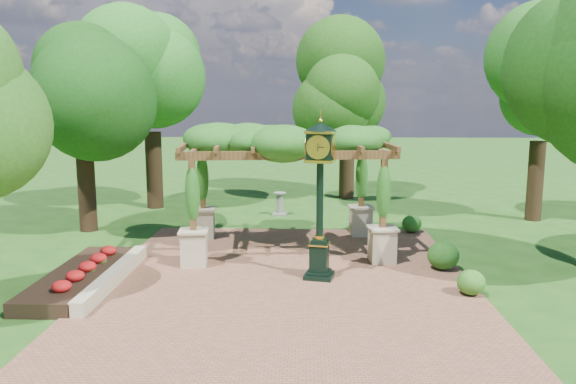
{
  "coord_description": "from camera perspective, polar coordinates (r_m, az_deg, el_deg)",
  "views": [
    {
      "loc": [
        0.54,
        -13.76,
        4.88
      ],
      "look_at": [
        0.0,
        2.5,
        2.2
      ],
      "focal_mm": 35.0,
      "sensor_mm": 36.0,
      "label": 1
    }
  ],
  "objects": [
    {
      "name": "tree_west_far",
      "position": [
        25.99,
        -13.81,
        11.78
      ],
      "size": [
        4.33,
        4.33,
        8.91
      ],
      "color": "black",
      "rests_on": "ground"
    },
    {
      "name": "tree_north",
      "position": [
        27.92,
        6.12,
        10.79
      ],
      "size": [
        4.46,
        4.46,
        8.18
      ],
      "color": "#362315",
      "rests_on": "ground"
    },
    {
      "name": "shrub_back",
      "position": [
        21.22,
        12.46,
        -3.17
      ],
      "size": [
        0.74,
        0.74,
        0.64
      ],
      "primitive_type": "ellipsoid",
      "rotation": [
        0.0,
        0.0,
        -0.04
      ],
      "color": "#23601B",
      "rests_on": "brick_plaza"
    },
    {
      "name": "ground",
      "position": [
        14.61,
        -0.33,
        -10.16
      ],
      "size": [
        120.0,
        120.0,
        0.0
      ],
      "primitive_type": "plane",
      "color": "#1E4714",
      "rests_on": "ground"
    },
    {
      "name": "flower_bed",
      "position": [
        16.19,
        -20.32,
        -8.13
      ],
      "size": [
        1.5,
        5.0,
        0.36
      ],
      "primitive_type": "cube",
      "color": "red",
      "rests_on": "ground"
    },
    {
      "name": "tree_east_far",
      "position": [
        24.7,
        24.46,
        10.51
      ],
      "size": [
        4.0,
        4.0,
        8.35
      ],
      "color": "#332213",
      "rests_on": "ground"
    },
    {
      "name": "border_wall",
      "position": [
        15.87,
        -17.28,
        -8.24
      ],
      "size": [
        0.35,
        5.0,
        0.4
      ],
      "primitive_type": "cube",
      "color": "#C6B793",
      "rests_on": "ground"
    },
    {
      "name": "shrub_mid",
      "position": [
        16.86,
        15.49,
        -6.24
      ],
      "size": [
        0.95,
        0.95,
        0.81
      ],
      "primitive_type": "ellipsoid",
      "rotation": [
        0.0,
        0.0,
        0.06
      ],
      "color": "#1D4C15",
      "rests_on": "brick_plaza"
    },
    {
      "name": "tree_west_near",
      "position": [
        22.02,
        -20.37,
        11.0
      ],
      "size": [
        3.94,
        3.94,
        8.36
      ],
      "color": "#301D13",
      "rests_on": "ground"
    },
    {
      "name": "pergola",
      "position": [
        17.98,
        -0.25,
        4.54
      ],
      "size": [
        6.89,
        4.71,
        4.11
      ],
      "rotation": [
        0.0,
        0.0,
        0.1
      ],
      "color": "#BDB08C",
      "rests_on": "brick_plaza"
    },
    {
      "name": "pedestal_clock",
      "position": [
        15.07,
        3.27,
        0.67
      ],
      "size": [
        1.01,
        1.01,
        4.36
      ],
      "rotation": [
        0.0,
        0.0,
        -0.2
      ],
      "color": "black",
      "rests_on": "brick_plaza"
    },
    {
      "name": "brick_plaza",
      "position": [
        15.55,
        -0.18,
        -8.86
      ],
      "size": [
        10.0,
        12.0,
        0.04
      ],
      "primitive_type": "cube",
      "color": "brown",
      "rests_on": "ground"
    },
    {
      "name": "shrub_front",
      "position": [
        14.96,
        18.11,
        -8.72
      ],
      "size": [
        0.91,
        0.91,
        0.64
      ],
      "primitive_type": "ellipsoid",
      "rotation": [
        0.0,
        0.0,
        0.36
      ],
      "color": "#2D611B",
      "rests_on": "brick_plaza"
    },
    {
      "name": "sundial",
      "position": [
        23.93,
        -0.84,
        -1.35
      ],
      "size": [
        0.63,
        0.63,
        0.99
      ],
      "rotation": [
        0.0,
        0.0,
        -0.16
      ],
      "color": "gray",
      "rests_on": "ground"
    }
  ]
}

